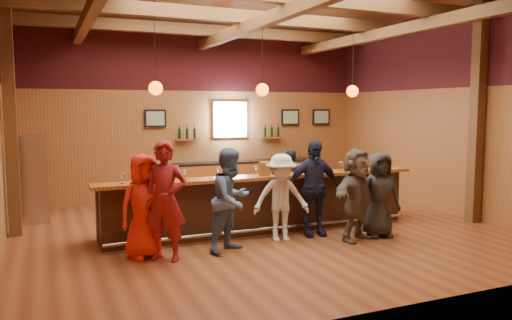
{
  "coord_description": "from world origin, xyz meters",
  "views": [
    {
      "loc": [
        -3.8,
        -8.61,
        2.37
      ],
      "look_at": [
        0.0,
        0.3,
        1.35
      ],
      "focal_mm": 35.0,
      "sensor_mm": 36.0,
      "label": 1
    }
  ],
  "objects_px": {
    "customer_white": "(281,198)",
    "bottle_a": "(281,166)",
    "stainless_fridge": "(30,179)",
    "customer_redvest": "(165,201)",
    "customer_navy": "(313,188)",
    "bar_counter": "(260,203)",
    "customer_dark": "(380,195)",
    "bartender": "(289,183)",
    "back_bar_cabinet": "(247,178)",
    "customer_brown": "(357,194)",
    "customer_denim": "(231,200)",
    "customer_orange": "(144,206)",
    "ice_bucket": "(265,169)"
  },
  "relations": [
    {
      "from": "customer_white",
      "to": "bottle_a",
      "type": "xyz_separation_m",
      "value": [
        0.35,
        0.73,
        0.48
      ]
    },
    {
      "from": "stainless_fridge",
      "to": "customer_redvest",
      "type": "bearing_deg",
      "value": -61.8
    },
    {
      "from": "customer_navy",
      "to": "stainless_fridge",
      "type": "bearing_deg",
      "value": 153.38
    },
    {
      "from": "stainless_fridge",
      "to": "bar_counter",
      "type": "bearing_deg",
      "value": -30.76
    },
    {
      "from": "stainless_fridge",
      "to": "bottle_a",
      "type": "bearing_deg",
      "value": -30.27
    },
    {
      "from": "customer_dark",
      "to": "customer_navy",
      "type": "bearing_deg",
      "value": 163.99
    },
    {
      "from": "bar_counter",
      "to": "bartender",
      "type": "bearing_deg",
      "value": 39.69
    },
    {
      "from": "stainless_fridge",
      "to": "bartender",
      "type": "height_order",
      "value": "stainless_fridge"
    },
    {
      "from": "bar_counter",
      "to": "customer_dark",
      "type": "relative_size",
      "value": 4.05
    },
    {
      "from": "back_bar_cabinet",
      "to": "bartender",
      "type": "distance_m",
      "value": 2.68
    },
    {
      "from": "bottle_a",
      "to": "customer_brown",
      "type": "bearing_deg",
      "value": -54.16
    },
    {
      "from": "back_bar_cabinet",
      "to": "customer_denim",
      "type": "relative_size",
      "value": 2.33
    },
    {
      "from": "customer_denim",
      "to": "customer_redvest",
      "type": "bearing_deg",
      "value": 153.42
    },
    {
      "from": "customer_navy",
      "to": "customer_brown",
      "type": "distance_m",
      "value": 0.82
    },
    {
      "from": "customer_denim",
      "to": "bartender",
      "type": "relative_size",
      "value": 1.17
    },
    {
      "from": "customer_orange",
      "to": "stainless_fridge",
      "type": "bearing_deg",
      "value": 102.27
    },
    {
      "from": "bar_counter",
      "to": "customer_orange",
      "type": "distance_m",
      "value": 2.61
    },
    {
      "from": "back_bar_cabinet",
      "to": "customer_navy",
      "type": "distance_m",
      "value": 4.41
    },
    {
      "from": "back_bar_cabinet",
      "to": "ice_bucket",
      "type": "xyz_separation_m",
      "value": [
        -1.23,
        -3.91,
        0.76
      ]
    },
    {
      "from": "bar_counter",
      "to": "customer_redvest",
      "type": "height_order",
      "value": "customer_redvest"
    },
    {
      "from": "customer_denim",
      "to": "customer_navy",
      "type": "height_order",
      "value": "customer_navy"
    },
    {
      "from": "customer_denim",
      "to": "bottle_a",
      "type": "relative_size",
      "value": 4.56
    },
    {
      "from": "stainless_fridge",
      "to": "customer_navy",
      "type": "bearing_deg",
      "value": -33.84
    },
    {
      "from": "customer_orange",
      "to": "customer_brown",
      "type": "bearing_deg",
      "value": -21.34
    },
    {
      "from": "ice_bucket",
      "to": "customer_denim",
      "type": "bearing_deg",
      "value": -139.77
    },
    {
      "from": "bartender",
      "to": "customer_white",
      "type": "bearing_deg",
      "value": 64.79
    },
    {
      "from": "bar_counter",
      "to": "customer_navy",
      "type": "distance_m",
      "value": 1.14
    },
    {
      "from": "bar_counter",
      "to": "stainless_fridge",
      "type": "height_order",
      "value": "stainless_fridge"
    },
    {
      "from": "customer_denim",
      "to": "customer_brown",
      "type": "xyz_separation_m",
      "value": [
        2.29,
        -0.25,
        -0.03
      ]
    },
    {
      "from": "stainless_fridge",
      "to": "customer_white",
      "type": "bearing_deg",
      "value": -39.04
    },
    {
      "from": "back_bar_cabinet",
      "to": "stainless_fridge",
      "type": "bearing_deg",
      "value": -168.07
    },
    {
      "from": "customer_white",
      "to": "customer_navy",
      "type": "relative_size",
      "value": 0.87
    },
    {
      "from": "customer_redvest",
      "to": "customer_white",
      "type": "relative_size",
      "value": 1.2
    },
    {
      "from": "customer_dark",
      "to": "ice_bucket",
      "type": "bearing_deg",
      "value": 162.3
    },
    {
      "from": "customer_denim",
      "to": "customer_dark",
      "type": "height_order",
      "value": "customer_denim"
    },
    {
      "from": "customer_white",
      "to": "stainless_fridge",
      "type": "bearing_deg",
      "value": 153.44
    },
    {
      "from": "bar_counter",
      "to": "bartender",
      "type": "xyz_separation_m",
      "value": [
        1.09,
        0.9,
        0.21
      ]
    },
    {
      "from": "customer_denim",
      "to": "customer_dark",
      "type": "relative_size",
      "value": 1.1
    },
    {
      "from": "customer_denim",
      "to": "customer_white",
      "type": "bearing_deg",
      "value": -16.78
    },
    {
      "from": "customer_navy",
      "to": "customer_dark",
      "type": "height_order",
      "value": "customer_navy"
    },
    {
      "from": "customer_redvest",
      "to": "customer_orange",
      "type": "bearing_deg",
      "value": 164.22
    },
    {
      "from": "customer_navy",
      "to": "bottle_a",
      "type": "height_order",
      "value": "customer_navy"
    },
    {
      "from": "bar_counter",
      "to": "ice_bucket",
      "type": "relative_size",
      "value": 25.12
    },
    {
      "from": "ice_bucket",
      "to": "bartender",
      "type": "bearing_deg",
      "value": 47.59
    },
    {
      "from": "customer_denim",
      "to": "customer_white",
      "type": "relative_size",
      "value": 1.1
    },
    {
      "from": "customer_orange",
      "to": "customer_redvest",
      "type": "bearing_deg",
      "value": -60.38
    },
    {
      "from": "customer_orange",
      "to": "customer_denim",
      "type": "relative_size",
      "value": 0.97
    },
    {
      "from": "customer_redvest",
      "to": "bartender",
      "type": "xyz_separation_m",
      "value": [
        3.23,
        2.14,
        -0.2
      ]
    },
    {
      "from": "customer_dark",
      "to": "back_bar_cabinet",
      "type": "bearing_deg",
      "value": 108.25
    },
    {
      "from": "customer_redvest",
      "to": "ice_bucket",
      "type": "distance_m",
      "value": 2.3
    }
  ]
}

